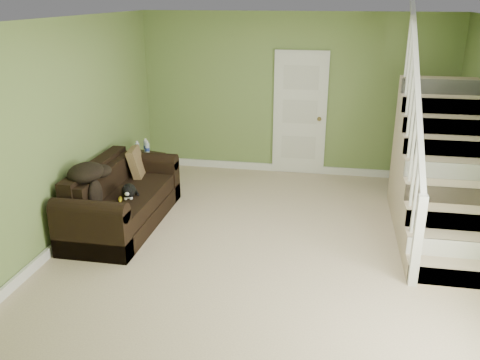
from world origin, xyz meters
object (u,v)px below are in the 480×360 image
at_px(sofa, 120,202).
at_px(side_table, 145,172).
at_px(cat, 128,191).
at_px(banana, 120,199).

bearing_deg(sofa, side_table, 95.23).
bearing_deg(sofa, cat, -38.61).
bearing_deg(side_table, sofa, -84.77).
bearing_deg(banana, sofa, 94.77).
relative_size(side_table, cat, 1.75).
distance_m(side_table, banana, 1.52).
distance_m(sofa, side_table, 1.21).
xyz_separation_m(sofa, banana, (0.13, -0.28, 0.15)).
bearing_deg(banana, cat, 46.51).
relative_size(side_table, banana, 4.85).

